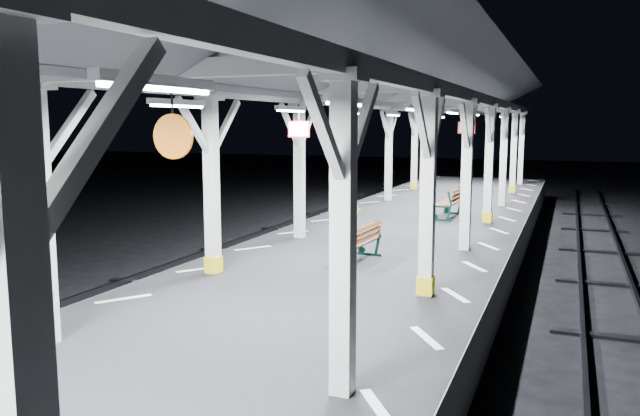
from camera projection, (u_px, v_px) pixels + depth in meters
The scene contains 8 objects.
ground at pixel (261, 382), 9.21m from camera, with size 120.00×120.00×0.00m, color black.
platform at pixel (260, 350), 9.14m from camera, with size 6.00×50.00×1.00m, color black.
hazard_stripes_left at pixel (123, 299), 9.98m from camera, with size 1.00×48.00×0.01m, color silver.
hazard_stripes_right at pixel (426, 338), 8.17m from camera, with size 1.00×48.00×0.01m, color silver.
track_left at pixel (9, 334), 11.04m from camera, with size 2.20×60.00×0.16m.
canopy at pixel (256, 67), 8.58m from camera, with size 5.40×49.00×4.65m.
bench_mid at pixel (361, 242), 12.54m from camera, with size 0.65×1.50×0.79m.
bench_far at pixel (451, 202), 18.48m from camera, with size 0.65×1.64×0.88m.
Camera 1 is at (4.08, -7.82, 3.80)m, focal length 35.00 mm.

